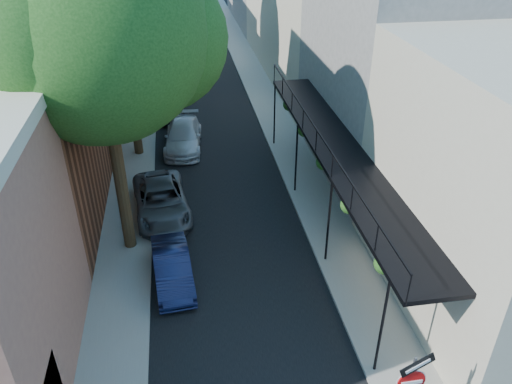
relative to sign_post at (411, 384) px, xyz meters
name	(u,v)px	position (x,y,z in m)	size (l,w,h in m)	color
road_surface	(199,78)	(-3.16, 29.03, -2.03)	(6.00, 64.00, 0.01)	black
sidewalk_left	(143,80)	(-7.16, 29.03, -1.98)	(2.00, 64.00, 0.12)	gray
sidewalk_right	(253,75)	(0.84, 29.03, -1.98)	(2.00, 64.00, 0.12)	gray
buildings_left	(49,16)	(-12.46, 27.79, 2.90)	(10.10, 59.10, 12.00)	#B2755B
buildings_right	(324,13)	(5.83, 28.51, 2.39)	(9.80, 55.00, 10.00)	#BDB49C
sign_post	(411,384)	(0.00, 0.00, 0.00)	(0.89, 0.17, 2.99)	#595B60
oak_near	(113,35)	(-6.53, 9.29, 5.84)	(7.48, 6.80, 11.42)	#362615
oak_mid	(130,12)	(-6.58, 17.26, 5.02)	(6.60, 6.00, 10.20)	#362615
parked_car_b	(172,268)	(-5.38, 6.82, -1.45)	(1.23, 3.53, 1.16)	#131A3E
parked_car_c	(161,200)	(-5.76, 11.22, -1.39)	(2.15, 4.66, 1.30)	#525459
parked_car_d	(183,136)	(-4.64, 17.49, -1.38)	(1.84, 4.53, 1.31)	silver
parked_car_e	(169,105)	(-5.32, 22.10, -1.34)	(1.64, 4.08, 1.39)	black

